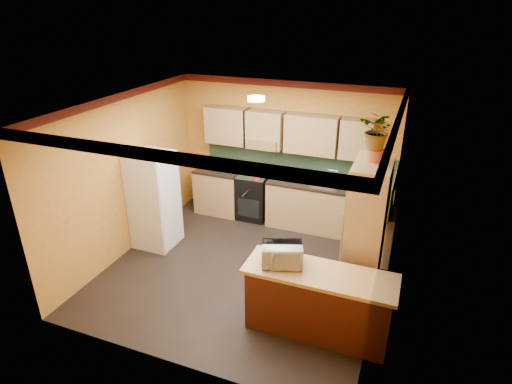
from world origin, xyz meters
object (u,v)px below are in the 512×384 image
pantry (365,233)px  breakfast_bar (318,304)px  microwave (282,255)px  fridge (154,200)px  base_cabinets_back (284,202)px  stove (254,196)px

pantry → breakfast_bar: bearing=-112.7°
breakfast_bar → microwave: microwave is taller
fridge → breakfast_bar: bearing=-20.2°
base_cabinets_back → pantry: bearing=-45.6°
pantry → breakfast_bar: 1.21m
fridge → microwave: size_ratio=3.33×
stove → fridge: 2.04m
stove → breakfast_bar: (1.96, -2.75, -0.02)m
stove → fridge: size_ratio=0.54×
base_cabinets_back → fridge: fridge is taller
stove → breakfast_bar: stove is taller
microwave → breakfast_bar: bearing=-19.6°
stove → base_cabinets_back: bearing=0.0°
stove → fridge: bearing=-128.2°
stove → fridge: (-1.24, -1.57, 0.39)m
stove → breakfast_bar: bearing=-54.5°
stove → microwave: bearing=-62.0°
stove → microwave: microwave is taller
pantry → breakfast_bar: (-0.40, -0.97, -0.61)m
base_cabinets_back → breakfast_bar: bearing=-64.1°
base_cabinets_back → breakfast_bar: (1.34, -2.75, 0.00)m
fridge → pantry: (3.60, -0.21, 0.20)m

